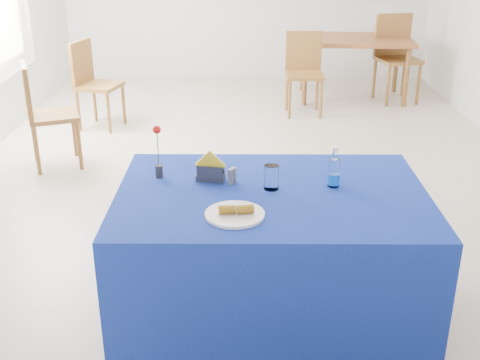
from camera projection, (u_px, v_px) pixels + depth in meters
name	position (u px, v px, depth m)	size (l,w,h in m)	color
floor	(248.00, 168.00, 5.43)	(7.00, 7.00, 0.00)	beige
plate	(235.00, 214.00, 2.83)	(0.28, 0.28, 0.01)	white
drinking_glass	(271.00, 177.00, 3.10)	(0.08, 0.08, 0.13)	white
salt_shaker	(230.00, 177.00, 3.16)	(0.03, 0.03, 0.09)	slate
pepper_shaker	(234.00, 175.00, 3.18)	(0.03, 0.03, 0.09)	slate
blue_table	(271.00, 256.00, 3.24)	(1.60, 1.10, 0.76)	navy
water_bottle	(334.00, 173.00, 3.13)	(0.06, 0.06, 0.21)	white
napkin_holder	(211.00, 172.00, 3.20)	(0.16, 0.08, 0.17)	#3C3B41
rose_vase	(158.00, 154.00, 3.21)	(0.04, 0.04, 0.29)	#26262B
oak_table	(354.00, 44.00, 7.36)	(1.42, 0.96, 0.76)	brown
chair_bg_left	(304.00, 67.00, 6.85)	(0.42, 0.42, 0.92)	brown
chair_bg_right	(395.00, 51.00, 7.34)	(0.55, 0.55, 1.04)	brown
chair_win_a	(42.00, 108.00, 5.26)	(0.55, 0.55, 0.94)	brown
chair_win_b	(92.00, 78.00, 6.34)	(0.50, 0.50, 0.92)	brown
banana_pieces	(236.00, 209.00, 2.82)	(0.17, 0.06, 0.04)	gold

